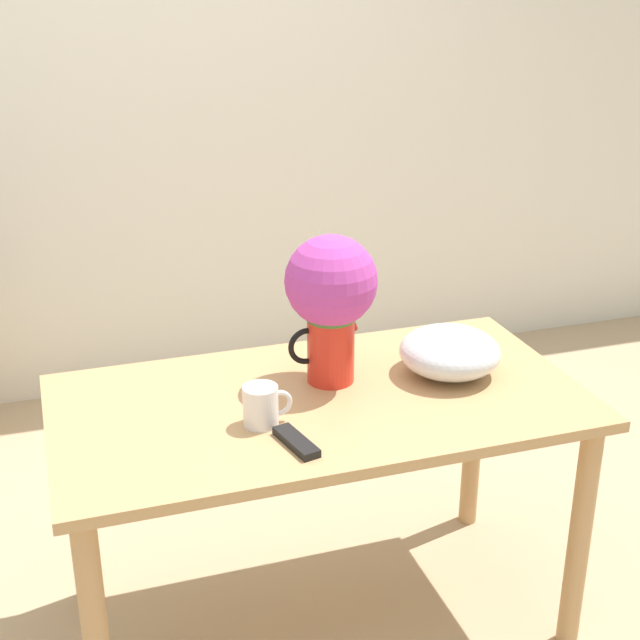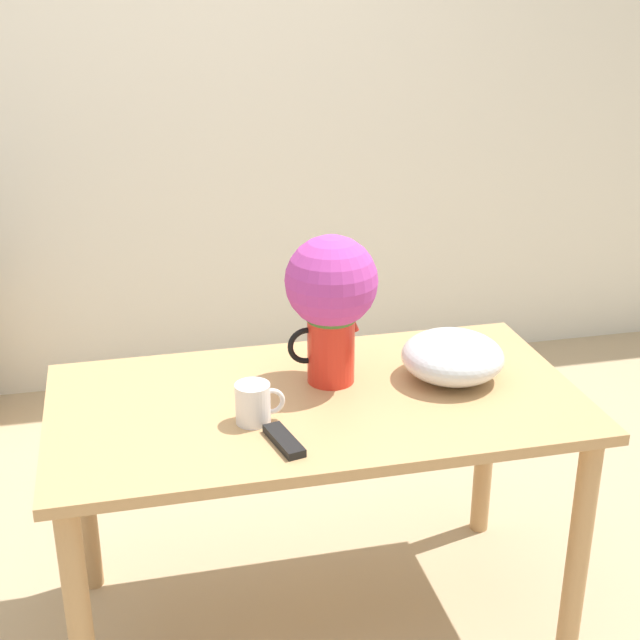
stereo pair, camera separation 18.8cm
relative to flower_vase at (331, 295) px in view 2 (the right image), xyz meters
name	(u,v)px [view 2 (the right image)]	position (x,y,z in m)	size (l,w,h in m)	color
ground_plane	(257,619)	(-0.23, -0.06, -0.98)	(12.00, 12.00, 0.00)	tan
wall_back	(180,89)	(-0.23, 1.66, 0.32)	(8.00, 0.05, 2.60)	silver
table	(317,432)	(-0.06, -0.09, -0.36)	(1.40, 0.74, 0.73)	tan
flower_vase	(331,295)	(0.00, 0.00, 0.00)	(0.25, 0.25, 0.41)	red
coffee_mug	(254,403)	(-0.24, -0.18, -0.20)	(0.13, 0.09, 0.10)	white
white_bowl	(452,356)	(0.33, -0.06, -0.19)	(0.28, 0.28, 0.13)	silver
remote_control	(284,441)	(-0.19, -0.31, -0.24)	(0.08, 0.16, 0.02)	black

